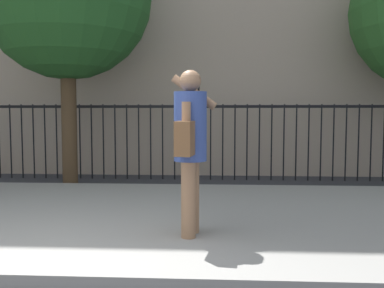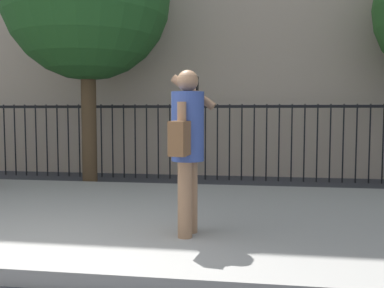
% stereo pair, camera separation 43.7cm
% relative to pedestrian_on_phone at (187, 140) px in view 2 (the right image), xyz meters
% --- Properties ---
extents(ground_plane, '(60.00, 60.00, 0.00)m').
position_rel_pedestrian_on_phone_xyz_m(ground_plane, '(-1.26, -1.19, -1.16)').
color(ground_plane, '#333338').
extents(sidewalk, '(28.00, 4.40, 0.15)m').
position_rel_pedestrian_on_phone_xyz_m(sidewalk, '(-1.26, 1.01, -1.08)').
color(sidewalk, gray).
rests_on(sidewalk, ground).
extents(iron_fence, '(12.03, 0.04, 1.60)m').
position_rel_pedestrian_on_phone_xyz_m(iron_fence, '(-1.26, 4.71, -0.14)').
color(iron_fence, black).
rests_on(iron_fence, ground).
extents(pedestrian_on_phone, '(0.51, 0.69, 1.73)m').
position_rel_pedestrian_on_phone_xyz_m(pedestrian_on_phone, '(0.00, 0.00, 0.00)').
color(pedestrian_on_phone, '#936B4C').
rests_on(pedestrian_on_phone, sidewalk).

